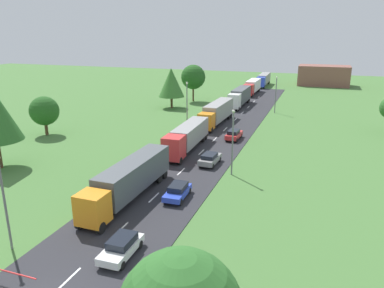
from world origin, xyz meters
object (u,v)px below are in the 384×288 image
(car_second, at_px, (178,191))
(tree_ash, at_px, (44,111))
(truck_third, at_px, (217,112))
(truck_sixth, at_px, (264,79))
(truck_lead, at_px, (130,179))
(car_third, at_px, (210,159))
(tree_birch, at_px, (193,77))
(distant_building, at_px, (324,76))
(lamppost_second, at_px, (233,139))
(truck_fourth, at_px, (240,96))
(lamppost_lead, at_px, (4,198))
(truck_fifth, at_px, (252,86))
(car_fourth, at_px, (234,134))
(tree_elm, at_px, (171,83))
(lamppost_third, at_px, (187,103))
(car_lead, at_px, (121,247))
(truck_second, at_px, (187,136))

(car_second, height_order, tree_ash, tree_ash)
(truck_third, xyz_separation_m, truck_sixth, (0.27, 52.01, -0.14))
(truck_lead, height_order, car_third, truck_lead)
(tree_birch, height_order, distant_building, tree_birch)
(lamppost_second, bearing_deg, truck_fourth, 101.08)
(car_third, height_order, lamppost_second, lamppost_second)
(car_second, bearing_deg, car_third, 88.69)
(truck_sixth, distance_m, distant_building, 18.75)
(lamppost_lead, bearing_deg, truck_fourth, 85.97)
(truck_third, relative_size, truck_fourth, 1.07)
(truck_lead, bearing_deg, car_second, 19.76)
(truck_fifth, height_order, car_fourth, truck_fifth)
(truck_fourth, relative_size, tree_elm, 1.48)
(tree_elm, bearing_deg, truck_sixth, 71.72)
(lamppost_third, distance_m, tree_elm, 18.57)
(lamppost_second, xyz_separation_m, tree_elm, (-21.62, 34.12, 1.20))
(lamppost_lead, height_order, distant_building, lamppost_lead)
(car_lead, height_order, distant_building, distant_building)
(truck_sixth, bearing_deg, truck_fifth, -91.61)
(tree_ash, height_order, distant_building, tree_ash)
(tree_ash, bearing_deg, tree_birch, 70.75)
(truck_third, bearing_deg, car_third, -76.67)
(truck_fourth, relative_size, truck_fifth, 1.05)
(lamppost_lead, xyz_separation_m, tree_ash, (-20.03, 27.90, -0.35))
(car_fourth, distance_m, tree_birch, 33.77)
(truck_fourth, xyz_separation_m, lamppost_second, (8.06, -41.16, 2.13))
(tree_elm, bearing_deg, lamppost_third, -59.44)
(truck_third, distance_m, tree_birch, 23.43)
(truck_second, bearing_deg, lamppost_lead, -98.89)
(car_second, bearing_deg, truck_third, 98.53)
(truck_sixth, xyz_separation_m, lamppost_lead, (-4.38, -95.98, 2.23))
(truck_third, bearing_deg, truck_second, -89.20)
(car_second, distance_m, tree_elm, 46.17)
(car_third, relative_size, car_fourth, 0.98)
(truck_lead, distance_m, distant_building, 93.75)
(truck_lead, xyz_separation_m, tree_ash, (-24.38, 16.87, 1.78))
(car_second, bearing_deg, lamppost_lead, -124.89)
(truck_fourth, distance_m, tree_ash, 41.89)
(truck_sixth, bearing_deg, tree_birch, -110.26)
(truck_third, bearing_deg, tree_elm, 140.68)
(distant_building, bearing_deg, truck_third, -106.52)
(lamppost_lead, distance_m, distant_building, 105.42)
(truck_fourth, distance_m, truck_fifth, 17.55)
(lamppost_third, bearing_deg, car_second, -71.91)
(car_third, bearing_deg, truck_second, 135.71)
(truck_lead, relative_size, tree_birch, 1.65)
(distant_building, bearing_deg, truck_lead, -100.65)
(truck_fourth, relative_size, lamppost_second, 1.65)
(tree_ash, bearing_deg, truck_sixth, 70.27)
(truck_lead, xyz_separation_m, car_fourth, (4.97, 24.10, -1.30))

